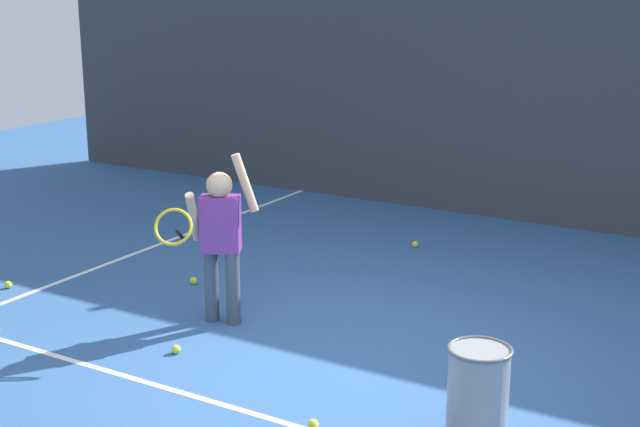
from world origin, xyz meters
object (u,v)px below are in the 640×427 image
Objects in this scene: tennis_player at (219,234)px; ball_hopper at (478,391)px; tennis_ball_2 at (8,285)px; tennis_ball_1 at (313,424)px; tennis_ball_5 at (176,349)px; tennis_ball_6 at (415,244)px; tennis_ball_3 at (194,281)px.

tennis_player reaches higher than ball_hopper.
tennis_ball_2 is at bearing 161.63° from tennis_player.
tennis_ball_5 is (-1.43, 0.45, 0.00)m from tennis_ball_1.
ball_hopper is at bearing 26.43° from tennis_ball_1.
tennis_ball_6 is at bearing 105.80° from tennis_ball_1.
tennis_ball_5 is at bearing 179.43° from ball_hopper.
tennis_ball_3 is 1.00× the size of tennis_ball_5.
tennis_ball_6 is at bearing 120.28° from ball_hopper.
tennis_ball_1 is (1.51, -1.11, -0.69)m from tennis_player.
ball_hopper is 1.00m from tennis_ball_1.
tennis_ball_2 is 3.88m from tennis_ball_6.
ball_hopper is 8.52× the size of tennis_ball_1.
tennis_ball_3 and tennis_ball_6 have the same top height.
ball_hopper reaches higher than tennis_ball_5.
tennis_ball_5 is at bearing -109.72° from tennis_player.
ball_hopper reaches higher than tennis_ball_6.
tennis_player is at bearing 164.19° from ball_hopper.
ball_hopper is 2.31m from tennis_ball_5.
tennis_ball_1 is at bearing -63.03° from tennis_player.
tennis_player reaches higher than tennis_ball_6.
tennis_player is 20.46× the size of tennis_ball_3.
ball_hopper is at bearing -42.68° from tennis_player.
tennis_ball_2 is (-3.59, 0.79, 0.00)m from tennis_ball_1.
tennis_player is at bearing -99.94° from tennis_ball_6.
ball_hopper is (2.38, -0.67, -0.44)m from tennis_player.
tennis_ball_1 is at bearing -17.62° from tennis_ball_5.
tennis_ball_3 is at bearing -121.01° from tennis_ball_6.
tennis_player reaches higher than tennis_ball_5.
tennis_player reaches higher than tennis_ball_2.
tennis_ball_3 is (-3.13, 1.27, -0.26)m from ball_hopper.
ball_hopper reaches higher than tennis_ball_2.
ball_hopper reaches higher than tennis_ball_1.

